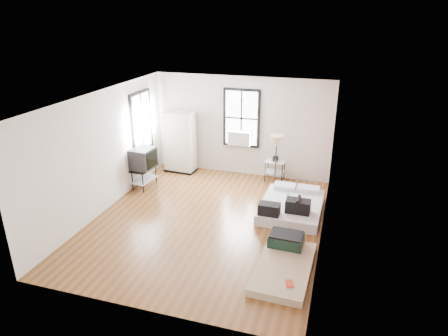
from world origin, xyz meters
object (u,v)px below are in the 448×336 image
(wardrobe, at_px, (180,142))
(tv_stand, at_px, (143,160))
(mattress_bare, at_px, (285,261))
(side_table, at_px, (275,165))
(mattress_main, at_px, (291,206))
(floor_lamp, at_px, (276,145))

(wardrobe, relative_size, tv_stand, 1.62)
(mattress_bare, height_order, side_table, side_table)
(mattress_main, bearing_deg, mattress_bare, -84.22)
(mattress_bare, bearing_deg, floor_lamp, 105.85)
(side_table, bearing_deg, mattress_bare, -77.08)
(mattress_bare, height_order, floor_lamp, floor_lamp)
(side_table, distance_m, tv_stand, 3.57)
(mattress_main, distance_m, side_table, 1.90)
(tv_stand, bearing_deg, mattress_main, 0.58)
(side_table, relative_size, tv_stand, 0.64)
(wardrobe, relative_size, floor_lamp, 1.13)
(mattress_bare, bearing_deg, tv_stand, 151.34)
(mattress_main, distance_m, floor_lamp, 1.59)
(wardrobe, bearing_deg, mattress_bare, -42.05)
(floor_lamp, bearing_deg, side_table, 99.74)
(mattress_bare, height_order, wardrobe, wardrobe)
(wardrobe, distance_m, side_table, 2.81)
(mattress_main, xyz_separation_m, mattress_bare, (0.19, -2.17, -0.05))
(floor_lamp, relative_size, tv_stand, 1.43)
(mattress_bare, relative_size, tv_stand, 1.69)
(wardrobe, xyz_separation_m, side_table, (2.78, 0.07, -0.40))
(floor_lamp, bearing_deg, wardrobe, 165.80)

